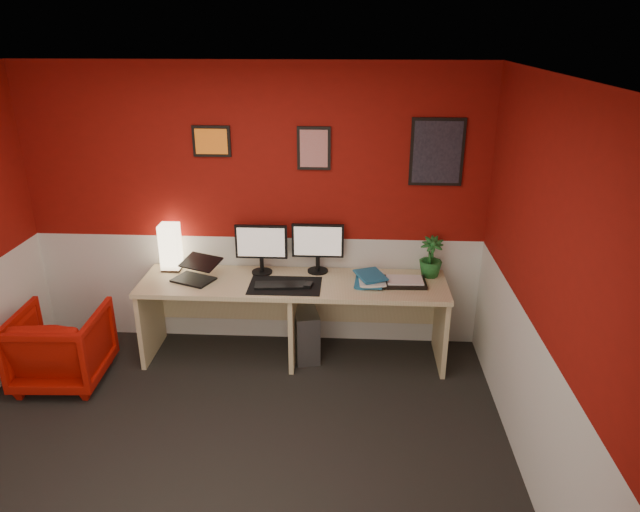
{
  "coord_description": "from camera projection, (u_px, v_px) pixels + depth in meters",
  "views": [
    {
      "loc": [
        0.84,
        -3.06,
        2.76
      ],
      "look_at": [
        0.6,
        1.21,
        1.05
      ],
      "focal_mm": 32.59,
      "sensor_mm": 36.0,
      "label": 1
    }
  ],
  "objects": [
    {
      "name": "desk",
      "position": [
        294.0,
        320.0,
        5.05
      ],
      "size": [
        2.6,
        0.65,
        0.73
      ],
      "primitive_type": "cube",
      "color": "#CBB682",
      "rests_on": "ground"
    },
    {
      "name": "zen_tray",
      "position": [
        405.0,
        282.0,
        4.87
      ],
      "size": [
        0.36,
        0.26,
        0.03
      ],
      "primitive_type": "cube",
      "rotation": [
        0.0,
        0.0,
        0.03
      ],
      "color": "black",
      "rests_on": "desk"
    },
    {
      "name": "art_left",
      "position": [
        212.0,
        141.0,
        4.84
      ],
      "size": [
        0.32,
        0.02,
        0.26
      ],
      "primitive_type": "cube",
      "color": "orange",
      "rests_on": "wall_back"
    },
    {
      "name": "book_middle",
      "position": [
        359.0,
        280.0,
        4.86
      ],
      "size": [
        0.23,
        0.31,
        0.02
      ],
      "primitive_type": "imported",
      "rotation": [
        0.0,
        0.0,
        0.06
      ],
      "color": "silver",
      "rests_on": "book_bottom"
    },
    {
      "name": "wainscot_back",
      "position": [
        258.0,
        288.0,
        5.33
      ],
      "size": [
        4.0,
        0.01,
        1.0
      ],
      "primitive_type": "cube",
      "color": "silver",
      "rests_on": "ground"
    },
    {
      "name": "mouse",
      "position": [
        308.0,
        285.0,
        4.8
      ],
      "size": [
        0.08,
        0.11,
        0.03
      ],
      "primitive_type": "cube",
      "rotation": [
        0.0,
        0.0,
        -0.17
      ],
      "color": "black",
      "rests_on": "desk_mat"
    },
    {
      "name": "wainscot_right",
      "position": [
        533.0,
        414.0,
        3.61
      ],
      "size": [
        0.01,
        3.5,
        1.0
      ],
      "primitive_type": "cube",
      "color": "silver",
      "rests_on": "ground"
    },
    {
      "name": "art_center",
      "position": [
        314.0,
        148.0,
        4.81
      ],
      "size": [
        0.28,
        0.02,
        0.36
      ],
      "primitive_type": "cube",
      "color": "red",
      "rests_on": "wall_back"
    },
    {
      "name": "wall_back",
      "position": [
        255.0,
        210.0,
        5.06
      ],
      "size": [
        4.0,
        0.01,
        2.5
      ],
      "primitive_type": "cube",
      "color": "maroon",
      "rests_on": "ground"
    },
    {
      "name": "shoji_lamp",
      "position": [
        171.0,
        248.0,
        5.09
      ],
      "size": [
        0.16,
        0.16,
        0.4
      ],
      "primitive_type": "cube",
      "color": "#FFE5B2",
      "rests_on": "desk"
    },
    {
      "name": "book_top",
      "position": [
        359.0,
        277.0,
        4.84
      ],
      "size": [
        0.3,
        0.34,
        0.03
      ],
      "primitive_type": "imported",
      "rotation": [
        0.0,
        0.0,
        0.37
      ],
      "color": "#1E638D",
      "rests_on": "book_middle"
    },
    {
      "name": "ground",
      "position": [
        221.0,
        465.0,
        3.9
      ],
      "size": [
        4.0,
        3.5,
        0.01
      ],
      "primitive_type": "cube",
      "color": "black",
      "rests_on": "ground"
    },
    {
      "name": "wall_right",
      "position": [
        551.0,
        306.0,
        3.33
      ],
      "size": [
        0.01,
        3.5,
        2.5
      ],
      "primitive_type": "cube",
      "color": "maroon",
      "rests_on": "ground"
    },
    {
      "name": "ceiling",
      "position": [
        190.0,
        78.0,
        2.97
      ],
      "size": [
        4.0,
        3.5,
        0.01
      ],
      "primitive_type": "cube",
      "color": "white",
      "rests_on": "ground"
    },
    {
      "name": "book_bottom",
      "position": [
        355.0,
        281.0,
        4.9
      ],
      "size": [
        0.26,
        0.33,
        0.03
      ],
      "primitive_type": "imported",
      "rotation": [
        0.0,
        0.0,
        -0.08
      ],
      "color": "#1E638D",
      "rests_on": "desk"
    },
    {
      "name": "armchair",
      "position": [
        62.0,
        346.0,
        4.73
      ],
      "size": [
        0.71,
        0.73,
        0.63
      ],
      "primitive_type": "imported",
      "rotation": [
        0.0,
        0.0,
        3.19
      ],
      "color": "#B61308",
      "rests_on": "ground"
    },
    {
      "name": "monitor_left",
      "position": [
        261.0,
        242.0,
        4.98
      ],
      "size": [
        0.45,
        0.06,
        0.58
      ],
      "primitive_type": "cube",
      "color": "black",
      "rests_on": "desk"
    },
    {
      "name": "laptop",
      "position": [
        193.0,
        269.0,
        4.89
      ],
      "size": [
        0.39,
        0.34,
        0.22
      ],
      "primitive_type": "cube",
      "rotation": [
        0.0,
        0.0,
        -0.4
      ],
      "color": "black",
      "rests_on": "desk"
    },
    {
      "name": "pc_tower",
      "position": [
        305.0,
        331.0,
        5.14
      ],
      "size": [
        0.3,
        0.48,
        0.45
      ],
      "primitive_type": "cube",
      "rotation": [
        0.0,
        0.0,
        0.23
      ],
      "color": "#99999E",
      "rests_on": "ground"
    },
    {
      "name": "potted_plant",
      "position": [
        431.0,
        257.0,
        4.96
      ],
      "size": [
        0.23,
        0.23,
        0.35
      ],
      "primitive_type": "imported",
      "rotation": [
        0.0,
        0.0,
        -0.17
      ],
      "color": "#19591E",
      "rests_on": "desk"
    },
    {
      "name": "art_right",
      "position": [
        437.0,
        152.0,
        4.77
      ],
      "size": [
        0.44,
        0.02,
        0.56
      ],
      "primitive_type": "cube",
      "color": "black",
      "rests_on": "wall_back"
    },
    {
      "name": "monitor_right",
      "position": [
        318.0,
        241.0,
        5.01
      ],
      "size": [
        0.45,
        0.06,
        0.58
      ],
      "primitive_type": "cube",
      "color": "black",
      "rests_on": "desk"
    },
    {
      "name": "keyboard",
      "position": [
        280.0,
        285.0,
        4.81
      ],
      "size": [
        0.43,
        0.17,
        0.02
      ],
      "primitive_type": "cube",
      "rotation": [
        0.0,
        0.0,
        0.08
      ],
      "color": "black",
      "rests_on": "desk_mat"
    },
    {
      "name": "desk_mat",
      "position": [
        285.0,
        286.0,
        4.83
      ],
      "size": [
        0.6,
        0.38,
        0.01
      ],
      "primitive_type": "cube",
      "color": "black",
      "rests_on": "desk"
    }
  ]
}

